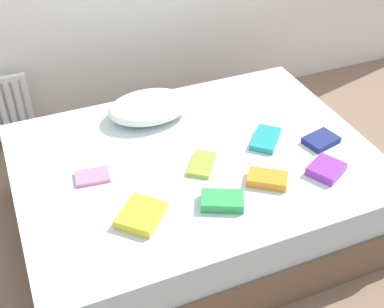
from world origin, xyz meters
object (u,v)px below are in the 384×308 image
at_px(textbook_orange, 267,179).
at_px(textbook_green, 222,201).
at_px(textbook_yellow, 141,215).
at_px(textbook_purple, 326,169).
at_px(bed, 195,190).
at_px(textbook_lime, 201,164).
at_px(radiator, 7,108).
at_px(textbook_teal, 266,139).
at_px(textbook_pink, 92,177).
at_px(textbook_navy, 321,140).
at_px(pillow, 149,107).

xyz_separation_m(textbook_orange, textbook_green, (-0.29, -0.06, 0.00)).
height_order(textbook_yellow, textbook_purple, same).
distance_m(bed, textbook_lime, 0.28).
bearing_deg(radiator, textbook_teal, -42.49).
bearing_deg(textbook_green, textbook_yellow, -163.61).
xyz_separation_m(textbook_pink, textbook_green, (0.54, -0.45, 0.01)).
bearing_deg(textbook_green, textbook_pink, 165.83).
distance_m(textbook_pink, textbook_yellow, 0.41).
bearing_deg(textbook_purple, textbook_lime, 123.88).
bearing_deg(textbook_lime, textbook_teal, -44.93).
bearing_deg(textbook_navy, textbook_lime, 161.27).
bearing_deg(textbook_lime, textbook_orange, -97.52).
distance_m(pillow, textbook_orange, 0.90).
bearing_deg(radiator, textbook_pink, -73.64).
distance_m(textbook_pink, textbook_orange, 0.91).
bearing_deg(textbook_orange, textbook_teal, 97.00).
relative_size(textbook_green, textbook_navy, 1.13).
distance_m(radiator, textbook_navy, 2.13).
relative_size(bed, pillow, 3.93).
bearing_deg(textbook_yellow, textbook_orange, -45.97).
bearing_deg(textbook_pink, textbook_teal, 3.11).
bearing_deg(textbook_yellow, textbook_lime, -14.70).
bearing_deg(textbook_purple, radiator, 104.54).
distance_m(radiator, textbook_purple, 2.20).
bearing_deg(textbook_yellow, textbook_purple, -48.87).
distance_m(textbook_orange, textbook_lime, 0.37).
distance_m(bed, pillow, 0.58).
height_order(textbook_orange, textbook_navy, textbook_orange).
bearing_deg(textbook_navy, pillow, 129.08).
bearing_deg(textbook_yellow, textbook_green, -54.81).
relative_size(textbook_lime, textbook_green, 1.01).
bearing_deg(textbook_purple, pillow, 99.79).
relative_size(pillow, textbook_teal, 2.21).
xyz_separation_m(bed, textbook_teal, (0.43, -0.03, 0.27)).
height_order(radiator, textbook_green, radiator).
height_order(textbook_purple, textbook_navy, textbook_purple).
xyz_separation_m(radiator, textbook_yellow, (0.49, -1.55, 0.19)).
bearing_deg(textbook_green, bed, 111.04).
bearing_deg(textbook_yellow, pillow, 22.72).
bearing_deg(textbook_teal, textbook_pink, 128.72).
xyz_separation_m(pillow, textbook_teal, (0.53, -0.50, -0.05)).
bearing_deg(radiator, textbook_lime, -54.85).
distance_m(bed, textbook_teal, 0.51).
height_order(bed, radiator, radiator).
height_order(textbook_lime, textbook_purple, textbook_purple).
xyz_separation_m(pillow, textbook_navy, (0.82, -0.63, -0.05)).
height_order(textbook_green, textbook_purple, textbook_green).
height_order(radiator, textbook_teal, radiator).
distance_m(bed, textbook_yellow, 0.62).
bearing_deg(textbook_orange, textbook_yellow, -145.08).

